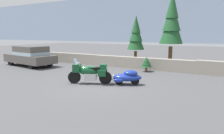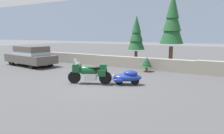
# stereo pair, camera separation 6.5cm
# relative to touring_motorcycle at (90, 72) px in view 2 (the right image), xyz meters

# --- Properties ---
(ground_plane) EXTENTS (80.00, 80.00, 0.00)m
(ground_plane) POSITION_rel_touring_motorcycle_xyz_m (0.44, 0.25, -0.62)
(ground_plane) COLOR #4C4C4F
(stone_guard_wall) EXTENTS (24.00, 0.60, 0.90)m
(stone_guard_wall) POSITION_rel_touring_motorcycle_xyz_m (0.64, 5.78, -0.18)
(stone_guard_wall) COLOR gray
(stone_guard_wall) RESTS_ON ground
(distant_ridgeline) EXTENTS (240.00, 80.00, 16.00)m
(distant_ridgeline) POSITION_rel_touring_motorcycle_xyz_m (0.44, 95.79, 7.38)
(distant_ridgeline) COLOR #8C9EB7
(distant_ridgeline) RESTS_ON ground
(touring_motorcycle) EXTENTS (2.17, 1.29, 1.33)m
(touring_motorcycle) POSITION_rel_touring_motorcycle_xyz_m (0.00, 0.00, 0.00)
(touring_motorcycle) COLOR black
(touring_motorcycle) RESTS_ON ground
(car_shaped_trailer) EXTENTS (2.16, 1.24, 0.76)m
(car_shaped_trailer) POSITION_rel_touring_motorcycle_xyz_m (1.79, 0.79, -0.21)
(car_shaped_trailer) COLOR black
(car_shaped_trailer) RESTS_ON ground
(suv_at_left_edge) EXTENTS (5.02, 2.57, 1.63)m
(suv_at_left_edge) POSITION_rel_touring_motorcycle_xyz_m (-7.83, 2.66, 0.22)
(suv_at_left_edge) COLOR black
(suv_at_left_edge) RESTS_ON ground
(pine_tree_tall) EXTENTS (1.74, 1.74, 5.72)m
(pine_tree_tall) POSITION_rel_touring_motorcycle_xyz_m (2.38, 7.32, 2.96)
(pine_tree_tall) COLOR brown
(pine_tree_tall) RESTS_ON ground
(pine_tree_secondary) EXTENTS (1.41, 1.41, 4.10)m
(pine_tree_secondary) POSITION_rel_touring_motorcycle_xyz_m (-0.44, 7.18, 1.94)
(pine_tree_secondary) COLOR brown
(pine_tree_secondary) RESTS_ON ground
(pine_sapling_near) EXTENTS (0.77, 0.77, 1.02)m
(pine_sapling_near) POSITION_rel_touring_motorcycle_xyz_m (1.35, 4.87, 0.02)
(pine_sapling_near) COLOR brown
(pine_sapling_near) RESTS_ON ground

